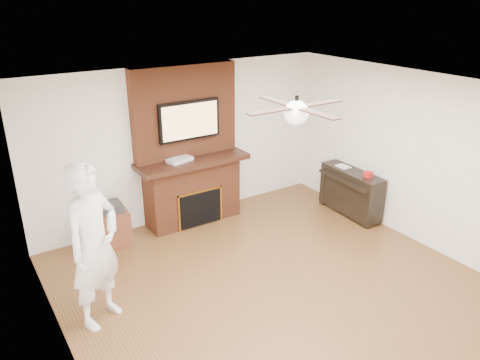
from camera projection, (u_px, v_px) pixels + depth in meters
room_shell at (292, 205)px, 5.31m from camera, size 5.36×5.86×2.86m
fireplace at (190, 162)px, 7.38m from camera, size 1.78×0.64×2.50m
tv at (189, 120)px, 7.09m from camera, size 1.00×0.08×0.60m
ceiling_fan at (296, 112)px, 4.90m from camera, size 1.21×1.21×0.31m
person at (94, 246)px, 5.04m from camera, size 0.84×0.76×1.91m
side_table at (108, 226)px, 6.88m from camera, size 0.60×0.60×0.64m
piano at (351, 191)px, 7.77m from camera, size 0.50×1.20×0.86m
cable_box at (180, 160)px, 7.16m from camera, size 0.42×0.31×0.05m
candle_orange at (192, 223)px, 7.49m from camera, size 0.07×0.07×0.11m
candle_green at (198, 221)px, 7.57m from camera, size 0.06×0.06×0.09m
candle_cream at (205, 218)px, 7.67m from camera, size 0.08×0.08×0.10m
candle_blue at (205, 219)px, 7.66m from camera, size 0.07×0.07×0.08m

